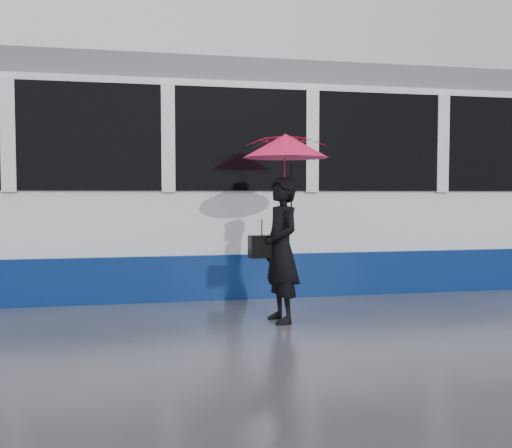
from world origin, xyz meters
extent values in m
plane|color=#2D2D33|center=(0.00, 0.00, 0.00)|extent=(90.00, 90.00, 0.00)
cube|color=#3F3D38|center=(0.00, 1.78, 0.01)|extent=(34.00, 0.07, 0.02)
cube|color=#3F3D38|center=(0.00, 3.22, 0.01)|extent=(34.00, 0.07, 0.02)
cube|color=white|center=(-0.36, 2.50, 1.52)|extent=(24.00, 2.40, 2.95)
cube|color=navy|center=(-0.36, 2.50, 0.31)|extent=(24.00, 2.56, 0.62)
cube|color=black|center=(-0.36, 2.50, 2.20)|extent=(23.00, 2.48, 1.40)
cube|color=slate|center=(-0.36, 2.50, 3.17)|extent=(23.60, 2.20, 0.35)
imported|color=black|center=(0.33, -0.21, 0.82)|extent=(0.49, 0.66, 1.65)
imported|color=#E51380|center=(0.38, -0.21, 1.74)|extent=(1.05, 1.06, 0.82)
cone|color=#E51380|center=(0.38, -0.21, 1.99)|extent=(1.12, 1.12, 0.27)
cylinder|color=black|center=(0.38, -0.21, 2.15)|extent=(0.01, 0.01, 0.06)
cylinder|color=black|center=(0.45, -0.19, 1.43)|extent=(0.02, 0.02, 0.72)
cube|color=black|center=(0.11, -0.19, 0.86)|extent=(0.31, 0.18, 0.26)
cylinder|color=black|center=(0.11, -0.19, 1.08)|extent=(0.01, 0.01, 0.18)
camera|label=1|loc=(-1.22, -6.44, 1.45)|focal=40.00mm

